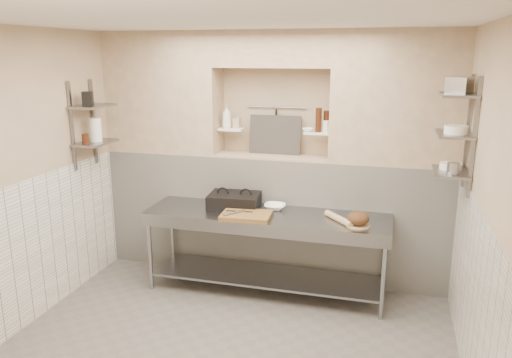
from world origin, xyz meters
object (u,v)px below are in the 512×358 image
(mixing_bowl, at_px, (275,207))
(bowl_alcove, at_px, (308,130))
(prep_table, at_px, (266,237))
(rolling_pin, at_px, (339,219))
(bread_loaf, at_px, (358,218))
(jug_left, at_px, (95,130))
(panini_press, at_px, (234,200))
(cutting_board, at_px, (246,216))
(bottle_soap, at_px, (227,117))

(mixing_bowl, height_order, bowl_alcove, bowl_alcove)
(prep_table, relative_size, rolling_pin, 6.14)
(mixing_bowl, xyz_separation_m, bread_loaf, (0.91, -0.31, 0.05))
(mixing_bowl, relative_size, jug_left, 0.90)
(mixing_bowl, bearing_deg, bread_loaf, -18.83)
(panini_press, xyz_separation_m, cutting_board, (0.23, -0.32, -0.05))
(cutting_board, xyz_separation_m, bottle_soap, (-0.45, 0.73, 0.92))
(prep_table, bearing_deg, bowl_alcove, 58.80)
(panini_press, distance_m, bowl_alcove, 1.13)
(prep_table, height_order, bread_loaf, bread_loaf)
(rolling_pin, relative_size, bottle_soap, 1.60)
(cutting_board, bearing_deg, bottle_soap, 121.38)
(mixing_bowl, bearing_deg, rolling_pin, -17.90)
(bowl_alcove, bearing_deg, rolling_pin, -53.92)
(bottle_soap, height_order, jug_left, bottle_soap)
(mixing_bowl, height_order, rolling_pin, rolling_pin)
(prep_table, relative_size, cutting_board, 5.11)
(prep_table, xyz_separation_m, panini_press, (-0.40, 0.15, 0.33))
(prep_table, distance_m, jug_left, 2.20)
(panini_press, xyz_separation_m, rolling_pin, (1.17, -0.20, -0.04))
(prep_table, xyz_separation_m, bottle_soap, (-0.61, 0.56, 1.20))
(bowl_alcove, distance_m, jug_left, 2.34)
(bread_loaf, bearing_deg, cutting_board, -177.74)
(mixing_bowl, relative_size, bottle_soap, 0.88)
(cutting_board, relative_size, bottle_soap, 1.92)
(panini_press, distance_m, mixing_bowl, 0.46)
(panini_press, height_order, mixing_bowl, panini_press)
(rolling_pin, bearing_deg, jug_left, -178.56)
(cutting_board, xyz_separation_m, rolling_pin, (0.94, 0.13, 0.01))
(cutting_board, distance_m, mixing_bowl, 0.42)
(bowl_alcove, xyz_separation_m, jug_left, (-2.24, -0.66, 0.01))
(prep_table, xyz_separation_m, mixing_bowl, (0.05, 0.19, 0.29))
(rolling_pin, bearing_deg, cutting_board, -172.36)
(panini_press, bearing_deg, mixing_bowl, -0.27)
(panini_press, relative_size, jug_left, 2.25)
(mixing_bowl, height_order, jug_left, jug_left)
(prep_table, bearing_deg, rolling_pin, -3.34)
(prep_table, relative_size, bowl_alcove, 21.06)
(mixing_bowl, distance_m, rolling_pin, 0.75)
(bottle_soap, bearing_deg, mixing_bowl, -29.38)
(bowl_alcove, bearing_deg, bottle_soap, 179.38)
(bread_loaf, xyz_separation_m, bowl_alcove, (-0.63, 0.68, 0.75))
(mixing_bowl, xyz_separation_m, bottle_soap, (-0.67, 0.38, 0.92))
(jug_left, bearing_deg, bottle_soap, 27.57)
(rolling_pin, height_order, jug_left, jug_left)
(prep_table, bearing_deg, bottle_soap, 137.54)
(jug_left, bearing_deg, rolling_pin, 1.44)
(prep_table, xyz_separation_m, cutting_board, (-0.17, -0.17, 0.28))
(mixing_bowl, xyz_separation_m, bowl_alcove, (0.28, 0.37, 0.80))
(bottle_soap, xyz_separation_m, bowl_alcove, (0.95, -0.01, -0.11))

